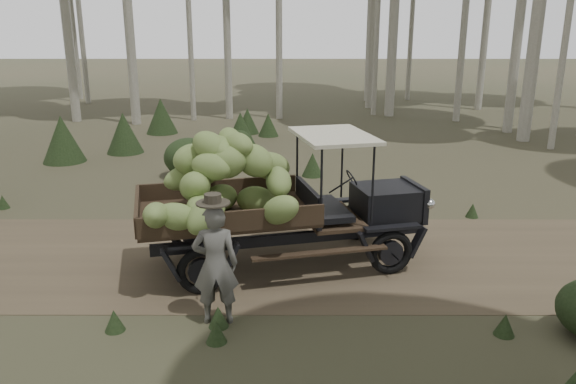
# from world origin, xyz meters

# --- Properties ---
(ground) EXTENTS (120.00, 120.00, 0.00)m
(ground) POSITION_xyz_m (0.00, 0.00, 0.00)
(ground) COLOR #473D2B
(ground) RESTS_ON ground
(dirt_track) EXTENTS (70.00, 4.00, 0.01)m
(dirt_track) POSITION_xyz_m (0.00, 0.00, 0.00)
(dirt_track) COLOR brown
(dirt_track) RESTS_ON ground
(banana_truck) EXTENTS (5.00, 2.97, 2.41)m
(banana_truck) POSITION_xyz_m (0.46, -0.46, 1.36)
(banana_truck) COLOR black
(banana_truck) RESTS_ON ground
(farmer) EXTENTS (0.64, 0.48, 1.81)m
(farmer) POSITION_xyz_m (0.02, -2.15, 0.86)
(farmer) COLOR #57554F
(farmer) RESTS_ON ground
(undergrowth) EXTENTS (19.03, 24.94, 1.37)m
(undergrowth) POSITION_xyz_m (1.01, 0.13, 0.54)
(undergrowth) COLOR #233319
(undergrowth) RESTS_ON ground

